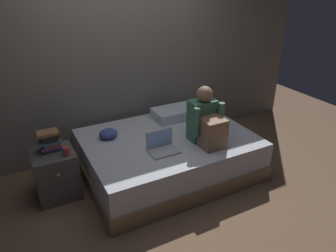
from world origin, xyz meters
TOP-DOWN VIEW (x-y plane):
  - ground_plane at (0.00, 0.00)m, footprint 8.00×8.00m
  - wall_back at (0.00, 1.20)m, footprint 5.60×0.10m
  - bed at (0.20, 0.30)m, footprint 2.00×1.50m
  - nightstand at (-1.10, 0.47)m, footprint 0.44×0.46m
  - person_sitting at (0.52, -0.01)m, footprint 0.39×0.44m
  - laptop at (-0.01, 0.04)m, footprint 0.32×0.23m
  - pillow at (0.54, 0.75)m, footprint 0.56×0.36m
  - book_stack at (-1.10, 0.52)m, footprint 0.23×0.18m
  - mug at (-0.97, 0.35)m, footprint 0.08×0.08m
  - clothes_pile at (-0.44, 0.60)m, footprint 0.22×0.19m

SIDE VIEW (x-z plane):
  - ground_plane at x=0.00m, z-range 0.00..0.00m
  - bed at x=0.20m, z-range 0.00..0.49m
  - nightstand at x=-1.10m, z-range 0.00..0.54m
  - clothes_pile at x=-0.44m, z-range 0.48..0.60m
  - laptop at x=-0.01m, z-range 0.43..0.65m
  - pillow at x=0.54m, z-range 0.49..0.62m
  - mug at x=-0.97m, z-range 0.54..0.63m
  - book_stack at x=-1.10m, z-range 0.54..0.77m
  - person_sitting at x=0.52m, z-range 0.41..1.07m
  - wall_back at x=0.00m, z-range 0.00..2.70m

